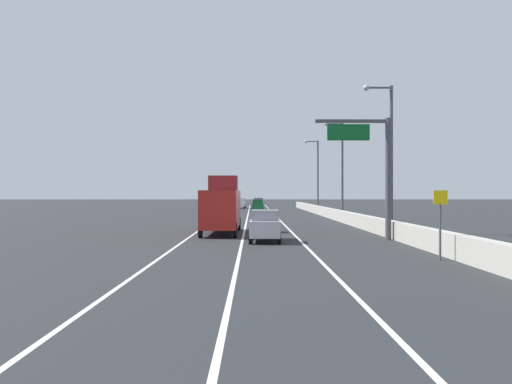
% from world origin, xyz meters
% --- Properties ---
extents(ground_plane, '(320.00, 320.00, 0.00)m').
position_xyz_m(ground_plane, '(0.00, 64.00, 0.00)').
color(ground_plane, '#26282B').
extents(lane_stripe_left, '(0.16, 130.00, 0.00)m').
position_xyz_m(lane_stripe_left, '(-5.50, 55.00, 0.00)').
color(lane_stripe_left, silver).
rests_on(lane_stripe_left, ground_plane).
extents(lane_stripe_center, '(0.16, 130.00, 0.00)m').
position_xyz_m(lane_stripe_center, '(-2.00, 55.00, 0.00)').
color(lane_stripe_center, silver).
rests_on(lane_stripe_center, ground_plane).
extents(lane_stripe_right, '(0.16, 130.00, 0.00)m').
position_xyz_m(lane_stripe_right, '(1.50, 55.00, 0.00)').
color(lane_stripe_right, silver).
rests_on(lane_stripe_right, ground_plane).
extents(jersey_barrier_right, '(0.60, 120.00, 1.10)m').
position_xyz_m(jersey_barrier_right, '(7.56, 40.00, 0.55)').
color(jersey_barrier_right, '#B2ADA3').
rests_on(jersey_barrier_right, ground_plane).
extents(overhead_sign_gantry, '(4.68, 0.36, 7.50)m').
position_xyz_m(overhead_sign_gantry, '(6.22, 28.28, 4.73)').
color(overhead_sign_gantry, '#47474C').
rests_on(overhead_sign_gantry, ground_plane).
extents(speed_advisory_sign, '(0.60, 0.11, 3.00)m').
position_xyz_m(speed_advisory_sign, '(6.66, 18.57, 1.76)').
color(speed_advisory_sign, '#4C4C51').
rests_on(speed_advisory_sign, ground_plane).
extents(lamp_post_right_second, '(2.14, 0.44, 10.64)m').
position_xyz_m(lamp_post_right_second, '(8.31, 33.57, 6.08)').
color(lamp_post_right_second, '#4C4C51').
rests_on(lamp_post_right_second, ground_plane).
extents(lamp_post_right_third, '(2.14, 0.44, 10.64)m').
position_xyz_m(lamp_post_right_third, '(8.18, 53.22, 6.08)').
color(lamp_post_right_third, '#4C4C51').
rests_on(lamp_post_right_third, ground_plane).
extents(lamp_post_right_fourth, '(2.14, 0.44, 10.64)m').
position_xyz_m(lamp_post_right_fourth, '(7.96, 72.87, 6.08)').
color(lamp_post_right_fourth, '#4C4C51').
rests_on(lamp_post_right_fourth, ground_plane).
extents(car_green_0, '(1.96, 4.21, 1.86)m').
position_xyz_m(car_green_0, '(-0.57, 78.38, 0.93)').
color(car_green_0, '#196033').
rests_on(car_green_0, ground_plane).
extents(car_silver_1, '(1.93, 4.35, 1.89)m').
position_xyz_m(car_silver_1, '(-0.64, 27.27, 0.94)').
color(car_silver_1, '#B7B7BC').
rests_on(car_silver_1, ground_plane).
extents(car_gray_2, '(1.92, 4.77, 1.98)m').
position_xyz_m(car_gray_2, '(-0.40, 88.80, 0.99)').
color(car_gray_2, slate).
rests_on(car_gray_2, ground_plane).
extents(car_white_3, '(2.02, 4.22, 1.89)m').
position_xyz_m(car_white_3, '(-3.68, 92.94, 0.95)').
color(car_white_3, white).
rests_on(car_white_3, ground_plane).
extents(box_truck, '(2.54, 8.48, 4.16)m').
position_xyz_m(box_truck, '(-3.58, 33.46, 1.90)').
color(box_truck, '#A51E19').
rests_on(box_truck, ground_plane).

